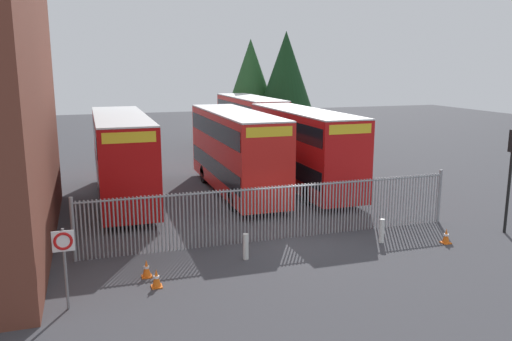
{
  "coord_description": "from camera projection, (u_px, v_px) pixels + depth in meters",
  "views": [
    {
      "loc": [
        -7.33,
        -18.48,
        6.85
      ],
      "look_at": [
        0.0,
        4.0,
        2.0
      ],
      "focal_mm": 36.27,
      "sensor_mm": 36.0,
      "label": 1
    }
  ],
  "objects": [
    {
      "name": "ground_plane",
      "position": [
        233.0,
        192.0,
        28.26
      ],
      "size": [
        100.0,
        100.0,
        0.0
      ],
      "primitive_type": "plane",
      "color": "#3D3D42"
    },
    {
      "name": "palisade_fence",
      "position": [
        277.0,
        211.0,
        20.44
      ],
      "size": [
        15.41,
        0.14,
        2.35
      ],
      "color": "gray",
      "rests_on": "ground"
    },
    {
      "name": "double_decker_bus_near_gate",
      "position": [
        303.0,
        146.0,
        28.64
      ],
      "size": [
        2.54,
        10.81,
        4.42
      ],
      "color": "red",
      "rests_on": "ground"
    },
    {
      "name": "double_decker_bus_behind_fence_left",
      "position": [
        236.0,
        149.0,
        27.67
      ],
      "size": [
        2.54,
        10.81,
        4.42
      ],
      "color": "red",
      "rests_on": "ground"
    },
    {
      "name": "double_decker_bus_behind_fence_right",
      "position": [
        122.0,
        155.0,
        25.94
      ],
      "size": [
        2.54,
        10.81,
        4.42
      ],
      "color": "#B70C0C",
      "rests_on": "ground"
    },
    {
      "name": "double_decker_bus_far_back",
      "position": [
        250.0,
        123.0,
        40.09
      ],
      "size": [
        2.54,
        10.81,
        4.42
      ],
      "color": "red",
      "rests_on": "ground"
    },
    {
      "name": "bollard_near_left",
      "position": [
        246.0,
        246.0,
        18.47
      ],
      "size": [
        0.2,
        0.2,
        0.95
      ],
      "primitive_type": "cylinder",
      "color": "silver",
      "rests_on": "ground"
    },
    {
      "name": "bollard_center_front",
      "position": [
        382.0,
        231.0,
        20.22
      ],
      "size": [
        0.2,
        0.2,
        0.95
      ],
      "primitive_type": "cylinder",
      "color": "silver",
      "rests_on": "ground"
    },
    {
      "name": "traffic_cone_by_gate",
      "position": [
        156.0,
        278.0,
        16.17
      ],
      "size": [
        0.34,
        0.34,
        0.59
      ],
      "color": "orange",
      "rests_on": "ground"
    },
    {
      "name": "traffic_cone_mid_forecourt",
      "position": [
        146.0,
        269.0,
        16.94
      ],
      "size": [
        0.34,
        0.34,
        0.59
      ],
      "color": "orange",
      "rests_on": "ground"
    },
    {
      "name": "traffic_cone_near_kerb",
      "position": [
        446.0,
        236.0,
        20.16
      ],
      "size": [
        0.34,
        0.34,
        0.59
      ],
      "color": "orange",
      "rests_on": "ground"
    },
    {
      "name": "speed_limit_sign_post",
      "position": [
        64.0,
        250.0,
        14.39
      ],
      "size": [
        0.6,
        0.14,
        2.4
      ],
      "color": "slate",
      "rests_on": "ground"
    },
    {
      "name": "traffic_light_kerbside",
      "position": [
        512.0,
        162.0,
        20.9
      ],
      "size": [
        0.28,
        0.33,
        4.3
      ],
      "color": "black",
      "rests_on": "ground"
    },
    {
      "name": "tree_tall_back",
      "position": [
        251.0,
        79.0,
        47.16
      ],
      "size": [
        5.06,
        5.06,
        9.16
      ],
      "color": "#4C3823",
      "rests_on": "ground"
    },
    {
      "name": "tree_short_side",
      "position": [
        286.0,
        73.0,
        45.41
      ],
      "size": [
        4.98,
        4.98,
        9.73
      ],
      "color": "#4C3823",
      "rests_on": "ground"
    }
  ]
}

